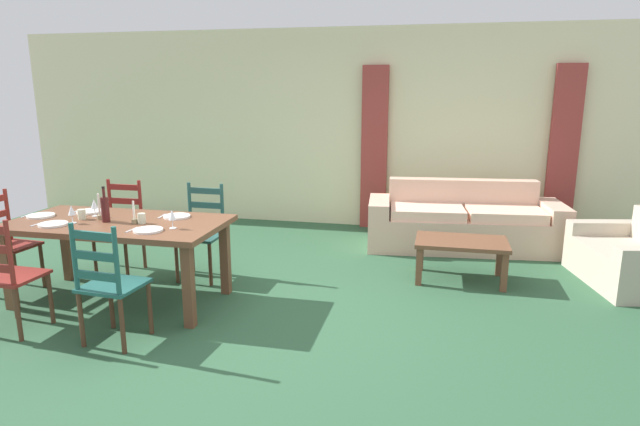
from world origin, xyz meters
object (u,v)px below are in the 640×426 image
object	(u,v)px
wine_bottle	(105,209)
coffee_cup_secondary	(82,214)
dining_chair_near_right	(109,284)
armchair_upholstered	(636,260)
wine_glass_far_left	(94,205)
dining_chair_far_right	(202,232)
wine_glass_near_right	(172,216)
dining_chair_near_left	(6,275)
dining_chair_far_left	(121,227)
dining_chair_head_west	(5,243)
coffee_cup_primary	(142,218)
coffee_table	(461,246)
couch	(463,224)
dining_table	(118,231)
wine_glass_near_left	(72,211)

from	to	relation	value
wine_bottle	coffee_cup_secondary	xyz separation A→B (m)	(-0.27, 0.04, -0.07)
dining_chair_near_right	armchair_upholstered	world-z (taller)	dining_chair_near_right
wine_glass_far_left	dining_chair_far_right	bearing A→B (deg)	40.50
wine_glass_near_right	wine_glass_far_left	distance (m)	0.94
dining_chair_near_left	wine_bottle	distance (m)	0.93
dining_chair_far_left	coffee_cup_secondary	distance (m)	0.84
dining_chair_head_west	coffee_cup_primary	size ratio (longest dim) A/B	10.67
dining_chair_head_west	armchair_upholstered	xyz separation A→B (m)	(5.89, 1.52, -0.23)
wine_bottle	coffee_cup_primary	bearing A→B (deg)	2.15
dining_chair_head_west	coffee_table	size ratio (longest dim) A/B	1.07
dining_chair_far_right	coffee_table	xyz separation A→B (m)	(2.57, 0.47, -0.12)
dining_chair_near_right	couch	size ratio (longest dim) A/B	0.41
coffee_cup_primary	coffee_cup_secondary	size ratio (longest dim) A/B	1.00
dining_table	coffee_table	size ratio (longest dim) A/B	2.11
dining_table	wine_glass_near_left	bearing A→B (deg)	-154.61
couch	coffee_cup_primary	bearing A→B (deg)	-138.82
dining_table	coffee_cup_secondary	size ratio (longest dim) A/B	21.11
dining_chair_far_right	coffee_cup_primary	xyz separation A→B (m)	(-0.19, -0.78, 0.32)
wine_glass_near_right	wine_bottle	bearing A→B (deg)	172.81
dining_chair_near_right	wine_glass_far_left	size ratio (longest dim) A/B	5.96
coffee_cup_primary	couch	distance (m)	3.79
coffee_cup_primary	wine_bottle	bearing A→B (deg)	-177.85
dining_chair_far_left	dining_chair_far_right	distance (m)	0.92
dining_chair_far_left	dining_chair_head_west	xyz separation A→B (m)	(-0.71, -0.79, 0.00)
dining_chair_far_left	armchair_upholstered	distance (m)	5.24
wine_glass_near_right	coffee_cup_primary	distance (m)	0.37
wine_glass_near_right	coffee_table	bearing A→B (deg)	29.33
dining_chair_far_left	dining_chair_head_west	size ratio (longest dim) A/B	1.00
wine_glass_far_left	coffee_table	distance (m)	3.54
dining_chair_near_left	wine_bottle	bearing A→B (deg)	61.03
wine_glass_near_left	coffee_cup_primary	xyz separation A→B (m)	(0.59, 0.13, -0.07)
dining_chair_near_left	dining_chair_far_right	xyz separation A→B (m)	(0.93, 1.53, 0.00)
wine_glass_near_left	coffee_table	size ratio (longest dim) A/B	0.18
wine_glass_near_right	coffee_cup_secondary	world-z (taller)	wine_glass_near_right
wine_bottle	wine_glass_near_left	distance (m)	0.28
wine_bottle	wine_glass_near_left	world-z (taller)	wine_bottle
dining_chair_near_left	dining_chair_far_right	world-z (taller)	same
coffee_cup_primary	armchair_upholstered	xyz separation A→B (m)	(4.45, 1.52, -0.55)
coffee_table	coffee_cup_secondary	bearing A→B (deg)	-159.92
couch	armchair_upholstered	size ratio (longest dim) A/B	1.81
coffee_cup_primary	coffee_table	distance (m)	3.06
coffee_table	dining_chair_far_right	bearing A→B (deg)	-169.61
dining_chair_near_right	dining_chair_far_left	bearing A→B (deg)	119.91
armchair_upholstered	dining_chair_far_left	bearing A→B (deg)	-171.97
dining_table	coffee_cup_secondary	distance (m)	0.37
dining_chair_near_right	wine_bottle	world-z (taller)	wine_bottle
wine_glass_far_left	wine_bottle	bearing A→B (deg)	-35.80
dining_chair_far_left	armchair_upholstered	world-z (taller)	dining_chair_far_left
wine_glass_far_left	couch	distance (m)	4.15
dining_table	wine_bottle	size ratio (longest dim) A/B	6.01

